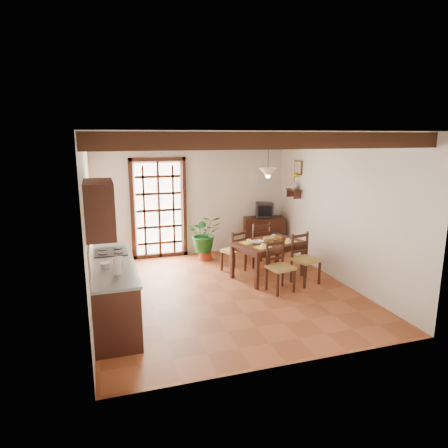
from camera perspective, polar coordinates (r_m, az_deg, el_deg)
name	(u,v)px	position (r m, az deg, el deg)	size (l,w,h in m)	color
ground_plane	(225,291)	(7.32, 0.20, -9.53)	(5.00, 5.00, 0.00)	brown
room_shell	(225,191)	(6.85, 0.21, 4.70)	(4.52, 5.02, 2.81)	silver
ceiling_beams	(226,139)	(6.78, 0.22, 12.03)	(4.50, 4.34, 0.20)	black
french_door	(159,207)	(9.13, -9.31, 2.45)	(1.26, 0.11, 2.32)	white
kitchen_counter	(114,291)	(6.29, -15.49, -9.17)	(0.64, 2.25, 1.38)	black
upper_cabinet	(100,209)	(5.24, -17.34, 2.07)	(0.35, 0.80, 0.70)	black
range_hood	(101,202)	(6.49, -17.18, 2.97)	(0.38, 0.60, 0.54)	white
counter_items	(111,258)	(6.21, -15.78, -4.70)	(0.50, 1.43, 0.25)	black
dining_table	(268,247)	(7.86, 6.34, -3.24)	(1.52, 1.23, 0.71)	#371A12
chair_near_left	(280,276)	(7.29, 7.98, -7.36)	(0.49, 0.48, 0.91)	#AD9149
chair_near_right	(305,268)	(7.73, 11.49, -6.20)	(0.54, 0.52, 0.95)	#AD9149
chair_far_left	(234,258)	(8.25, 1.41, -4.92)	(0.53, 0.52, 0.88)	#AD9149
chair_far_right	(258,252)	(8.64, 4.85, -3.97)	(0.48, 0.47, 0.97)	#AD9149
table_setting	(268,242)	(7.84, 6.35, -2.64)	(0.96, 0.64, 0.09)	yellow
table_bowl	(258,242)	(7.71, 4.84, -2.60)	(0.22, 0.22, 0.05)	white
sideboard	(264,234)	(9.75, 5.72, -1.41)	(0.96, 0.43, 0.82)	black
crt_tv	(265,210)	(9.62, 5.81, 2.05)	(0.49, 0.48, 0.34)	black
fuse_box	(253,178)	(9.68, 4.21, 6.57)	(0.25, 0.03, 0.32)	white
plant_pot	(205,255)	(9.08, -2.74, -4.38)	(0.33, 0.33, 0.20)	maroon
potted_plant	(205,235)	(8.96, -2.77, -1.56)	(1.97, 1.69, 2.20)	#144C19
wall_shelf	(294,192)	(9.18, 9.96, 4.59)	(0.20, 0.42, 0.20)	black
shelf_vase	(294,185)	(9.16, 9.99, 5.45)	(0.15, 0.15, 0.15)	#B2BFB2
shelf_flowers	(295,176)	(9.14, 10.04, 6.74)	(0.14, 0.14, 0.36)	yellow
framed_picture	(298,167)	(9.16, 10.56, 7.94)	(0.03, 0.32, 0.32)	brown
pendant_lamp	(268,172)	(7.69, 6.30, 7.45)	(0.36, 0.36, 0.84)	black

